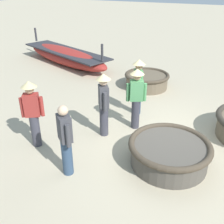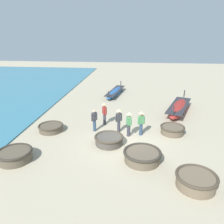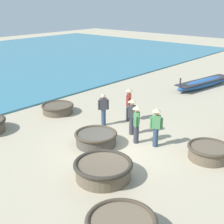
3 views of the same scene
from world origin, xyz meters
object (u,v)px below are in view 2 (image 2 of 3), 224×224
at_px(coracle_beside_post, 196,180).
at_px(long_boat_green_hull, 179,108).
at_px(fisherman_standing_left, 119,119).
at_px(coracle_nearest, 142,156).
at_px(fisherman_with_hat, 94,120).
at_px(coracle_far_left, 172,130).
at_px(coracle_far_right, 109,140).
at_px(coracle_weathered, 15,155).
at_px(long_boat_ochre_hull, 115,92).
at_px(fisherman_hauling, 129,123).
at_px(fisherman_crouching, 141,122).
at_px(fisherman_standing_right, 104,112).
at_px(coracle_front_right, 51,128).

distance_m(coracle_beside_post, long_boat_green_hull, 10.03).
bearing_deg(fisherman_standing_left, long_boat_green_hull, 43.70).
height_order(coracle_nearest, fisherman_with_hat, fisherman_with_hat).
bearing_deg(long_boat_green_hull, coracle_far_left, -104.91).
bearing_deg(long_boat_green_hull, coracle_far_right, -129.29).
bearing_deg(coracle_weathered, long_boat_green_hull, 41.30).
xyz_separation_m(long_boat_green_hull, fisherman_with_hat, (-6.51, -4.65, 0.45)).
xyz_separation_m(long_boat_ochre_hull, fisherman_hauling, (1.87, -10.23, 0.65)).
xyz_separation_m(fisherman_crouching, fisherman_standing_left, (-1.50, 0.33, 0.00)).
bearing_deg(coracle_weathered, long_boat_ochre_hull, 73.72).
bearing_deg(coracle_far_left, long_boat_green_hull, 75.09).
distance_m(fisherman_with_hat, fisherman_crouching, 3.20).
bearing_deg(fisherman_standing_right, fisherman_with_hat, -112.20).
bearing_deg(long_boat_ochre_hull, long_boat_green_hull, -39.98).
xyz_separation_m(coracle_nearest, fisherman_crouching, (-0.03, 3.21, 0.63)).
height_order(fisherman_hauling, fisherman_crouching, same).
distance_m(coracle_weathered, fisherman_standing_left, 6.73).
bearing_deg(long_boat_ochre_hull, coracle_nearest, -78.40).
distance_m(coracle_nearest, fisherman_standing_right, 5.52).
bearing_deg(coracle_nearest, fisherman_standing_left, 113.46).
xyz_separation_m(coracle_front_right, fisherman_standing_left, (4.70, 0.39, 0.69)).
bearing_deg(coracle_beside_post, fisherman_crouching, 114.95).
bearing_deg(fisherman_crouching, long_boat_green_hull, 56.07).
distance_m(long_boat_ochre_hull, fisherman_with_hat, 9.71).
xyz_separation_m(coracle_beside_post, fisherman_standing_right, (-5.01, 6.61, 0.62)).
height_order(coracle_front_right, fisherman_standing_left, fisherman_standing_left).
relative_size(coracle_weathered, fisherman_standing_right, 1.12).
xyz_separation_m(coracle_weathered, fisherman_standing_left, (5.22, 4.21, 0.63)).
relative_size(coracle_far_left, fisherman_standing_left, 0.98).
height_order(coracle_weathered, fisherman_crouching, fisherman_crouching).
height_order(coracle_far_right, fisherman_with_hat, fisherman_with_hat).
distance_m(coracle_far_right, coracle_beside_post, 5.57).
bearing_deg(fisherman_standing_right, coracle_far_right, -77.02).
xyz_separation_m(fisherman_hauling, fisherman_standing_right, (-1.86, 1.83, 0.00)).
xyz_separation_m(long_boat_green_hull, fisherman_standing_right, (-5.99, -3.37, 0.57)).
bearing_deg(fisherman_hauling, coracle_far_left, 13.65).
height_order(fisherman_hauling, fisherman_standing_right, same).
bearing_deg(coracle_far_left, fisherman_with_hat, -178.25).
relative_size(coracle_far_left, coracle_beside_post, 0.89).
bearing_deg(fisherman_with_hat, coracle_weathered, -130.27).
bearing_deg(long_boat_ochre_hull, coracle_beside_post, -71.50).
height_order(coracle_beside_post, fisherman_hauling, fisherman_hauling).
height_order(coracle_far_right, fisherman_standing_left, fisherman_standing_left).
bearing_deg(coracle_front_right, long_boat_ochre_hull, 70.60).
height_order(coracle_far_left, coracle_front_right, coracle_far_left).
bearing_deg(coracle_weathered, fisherman_hauling, 31.47).
xyz_separation_m(coracle_nearest, long_boat_ochre_hull, (-2.71, 13.18, -0.03)).
relative_size(coracle_nearest, fisherman_standing_left, 1.22).
distance_m(coracle_weathered, long_boat_ochre_hull, 14.43).
bearing_deg(fisherman_with_hat, long_boat_ochre_hull, 86.98).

